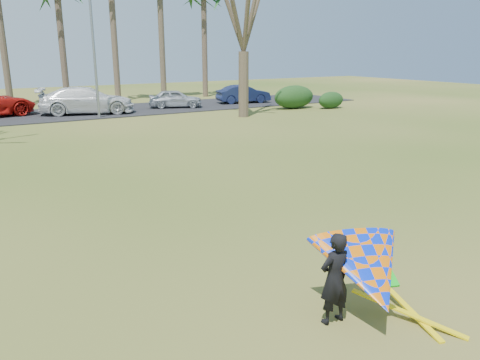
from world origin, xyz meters
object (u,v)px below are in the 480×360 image
car_3 (87,100)px  kite_flyer (366,272)px  streetlight (96,43)px  car_4 (175,99)px  bare_tree_right (244,6)px  car_5 (243,94)px

car_3 → kite_flyer: bearing=-168.7°
car_3 → kite_flyer: (-2.42, -26.80, -0.08)m
streetlight → car_4: streetlight is taller
bare_tree_right → car_4: bare_tree_right is taller
car_5 → car_3: bearing=101.6°
streetlight → car_5: streetlight is taller
bare_tree_right → car_5: 9.46m
car_4 → bare_tree_right: bearing=-140.5°
car_3 → car_5: (12.07, 0.18, -0.18)m
streetlight → car_5: size_ratio=1.93×
car_5 → streetlight: bearing=112.0°
bare_tree_right → kite_flyer: 23.88m
car_4 → kite_flyer: size_ratio=1.57×
bare_tree_right → car_3: bare_tree_right is taller
streetlight → kite_flyer: size_ratio=3.35×
bare_tree_right → kite_flyer: bare_tree_right is taller
streetlight → car_4: size_ratio=2.13×
bare_tree_right → car_3: bearing=142.9°
bare_tree_right → car_5: size_ratio=2.22×
car_4 → kite_flyer: bearing=-175.2°
kite_flyer → car_4: bearing=72.1°
car_5 → kite_flyer: size_ratio=1.74×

